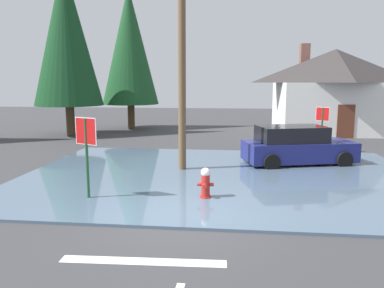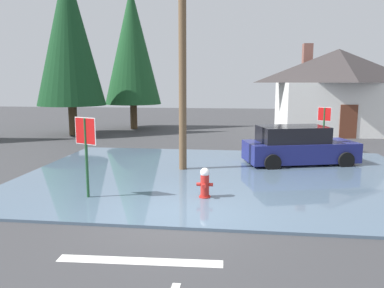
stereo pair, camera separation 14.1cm
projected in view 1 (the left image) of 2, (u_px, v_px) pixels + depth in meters
The scene contains 11 objects.
ground_plane at pixel (178, 218), 9.55m from camera, with size 80.00×80.00×0.10m, color #38383A.
flood_puddle at pixel (221, 176), 13.47m from camera, with size 13.83×10.03×0.08m, color #4C6075.
lane_stop_bar at pixel (143, 261), 7.14m from camera, with size 3.11×0.30×0.01m, color silver.
stop_sign_near at pixel (86, 141), 10.59m from camera, with size 0.70×0.31×2.35m.
fire_hydrant at pixel (205, 184), 10.81m from camera, with size 0.46×0.40×0.93m.
utility_pole at pixel (182, 60), 13.76m from camera, with size 1.60×0.28×7.80m.
stop_sign_far at pixel (322, 121), 17.91m from camera, with size 0.54×0.36×2.15m.
house at pixel (334, 90), 24.90m from camera, with size 7.95×5.97×5.82m.
parked_car at pixel (297, 146), 15.40m from camera, with size 4.66×2.89×1.57m.
pine_tree_tall_left at pixel (129, 46), 26.57m from camera, with size 3.93×3.93×9.82m.
pine_tree_short_left at pixel (66, 35), 23.17m from camera, with size 4.17×4.17×10.43m.
Camera 1 is at (1.36, -9.03, 3.30)m, focal length 35.86 mm.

